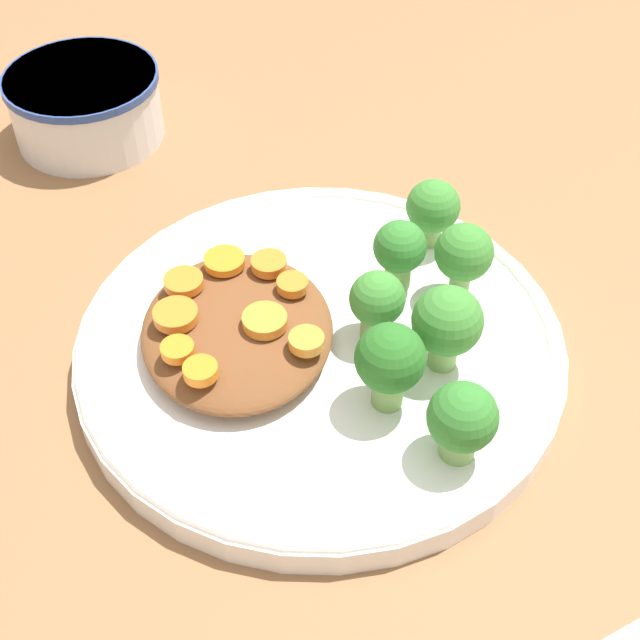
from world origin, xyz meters
The scene contains 20 objects.
ground_plane centered at (0.00, 0.00, 0.00)m, with size 4.00×4.00×0.00m, color #8C603D.
plate centered at (0.00, 0.00, 0.01)m, with size 0.29×0.29×0.02m.
dip_bowl centered at (0.25, 0.16, 0.03)m, with size 0.12×0.12×0.05m.
stew_mound centered at (0.00, 0.05, 0.03)m, with size 0.13×0.11×0.02m, color brown.
broccoli_floret_0 centered at (0.00, -0.03, 0.04)m, with size 0.03×0.03×0.05m.
broccoli_floret_1 centered at (-0.09, -0.07, 0.04)m, with size 0.04×0.04×0.05m.
broccoli_floret_2 centered at (0.08, -0.08, 0.05)m, with size 0.03×0.03×0.05m.
broccoli_floret_3 centered at (0.03, -0.09, 0.05)m, with size 0.04×0.04×0.05m.
broccoli_floret_4 centered at (-0.02, -0.07, 0.05)m, with size 0.04×0.04×0.05m.
broccoli_floret_5 centered at (-0.05, -0.03, 0.05)m, with size 0.04×0.04×0.06m.
broccoli_floret_6 centered at (0.04, -0.05, 0.05)m, with size 0.03×0.03×0.05m.
carrot_slice_0 centered at (-0.01, 0.03, 0.04)m, with size 0.03×0.03×0.01m, color orange.
carrot_slice_1 centered at (0.00, 0.08, 0.04)m, with size 0.03×0.03×0.01m, color orange.
carrot_slice_2 centered at (0.04, 0.06, 0.04)m, with size 0.03×0.03×0.01m, color orange.
carrot_slice_3 centered at (-0.04, 0.07, 0.04)m, with size 0.02×0.02×0.01m, color orange.
carrot_slice_4 centered at (-0.03, 0.08, 0.04)m, with size 0.02×0.02×0.01m, color orange.
carrot_slice_5 centered at (0.02, 0.01, 0.04)m, with size 0.02×0.02×0.01m, color orange.
carrot_slice_6 centered at (0.04, 0.03, 0.04)m, with size 0.02×0.02×0.01m, color orange.
carrot_slice_7 centered at (0.03, 0.08, 0.04)m, with size 0.02×0.02×0.01m, color orange.
carrot_slice_8 centered at (-0.03, 0.01, 0.04)m, with size 0.02×0.02×0.01m, color orange.
Camera 1 is at (-0.36, 0.02, 0.40)m, focal length 50.00 mm.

